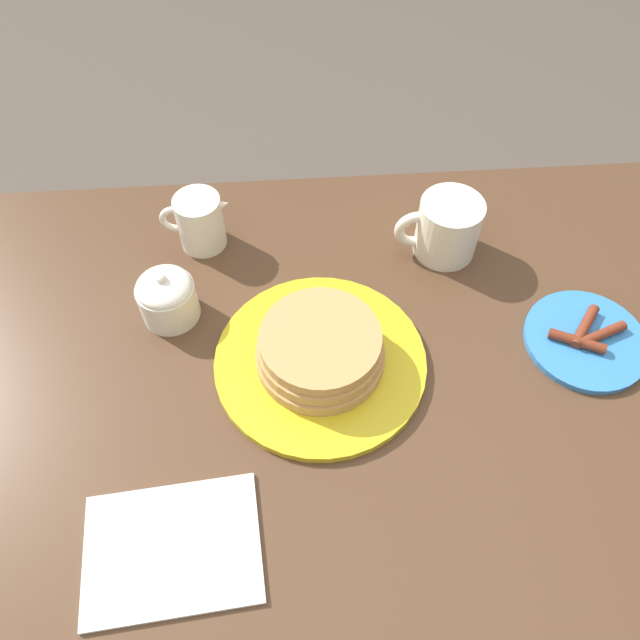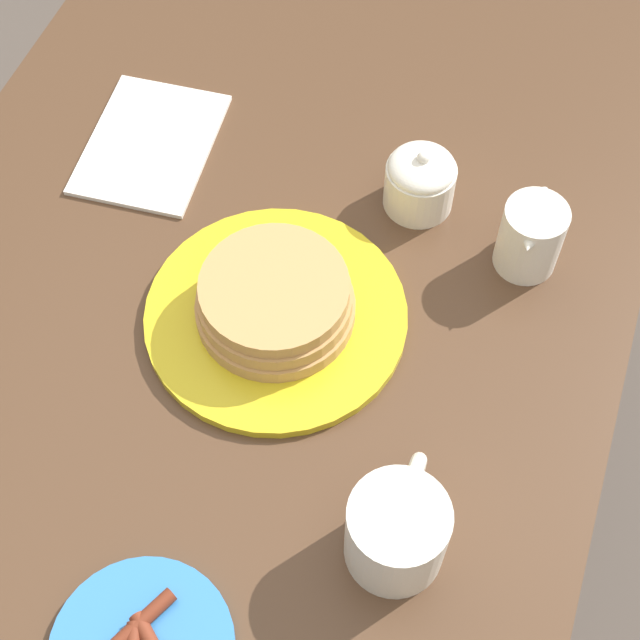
{
  "view_description": "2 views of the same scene",
  "coord_description": "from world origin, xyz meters",
  "px_view_note": "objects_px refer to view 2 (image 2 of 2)",
  "views": [
    {
      "loc": [
        0.01,
        0.4,
        1.44
      ],
      "look_at": [
        -0.03,
        -0.09,
        0.76
      ],
      "focal_mm": 35.0,
      "sensor_mm": 36.0,
      "label": 1
    },
    {
      "loc": [
        -0.53,
        -0.26,
        1.62
      ],
      "look_at": [
        -0.03,
        -0.09,
        0.76
      ],
      "focal_mm": 55.0,
      "sensor_mm": 36.0,
      "label": 2
    }
  ],
  "objects_px": {
    "creamer_pitcher": "(531,236)",
    "pancake_plate": "(275,306)",
    "napkin": "(151,144)",
    "sugar_bowl": "(420,180)",
    "coffee_mug": "(398,529)"
  },
  "relations": [
    {
      "from": "pancake_plate",
      "to": "sugar_bowl",
      "type": "relative_size",
      "value": 3.35
    },
    {
      "from": "napkin",
      "to": "pancake_plate",
      "type": "bearing_deg",
      "value": -128.28
    },
    {
      "from": "pancake_plate",
      "to": "sugar_bowl",
      "type": "bearing_deg",
      "value": -25.9
    },
    {
      "from": "creamer_pitcher",
      "to": "napkin",
      "type": "relative_size",
      "value": 0.53
    },
    {
      "from": "creamer_pitcher",
      "to": "napkin",
      "type": "xyz_separation_m",
      "value": [
        0.02,
        0.46,
        -0.04
      ]
    },
    {
      "from": "creamer_pitcher",
      "to": "sugar_bowl",
      "type": "relative_size",
      "value": 1.29
    },
    {
      "from": "pancake_plate",
      "to": "sugar_bowl",
      "type": "xyz_separation_m",
      "value": [
        0.2,
        -0.1,
        0.01
      ]
    },
    {
      "from": "coffee_mug",
      "to": "sugar_bowl",
      "type": "xyz_separation_m",
      "value": [
        0.4,
        0.09,
        -0.01
      ]
    },
    {
      "from": "napkin",
      "to": "sugar_bowl",
      "type": "bearing_deg",
      "value": -86.08
    },
    {
      "from": "creamer_pitcher",
      "to": "pancake_plate",
      "type": "bearing_deg",
      "value": 124.76
    },
    {
      "from": "coffee_mug",
      "to": "napkin",
      "type": "relative_size",
      "value": 0.62
    },
    {
      "from": "pancake_plate",
      "to": "coffee_mug",
      "type": "height_order",
      "value": "coffee_mug"
    },
    {
      "from": "coffee_mug",
      "to": "pancake_plate",
      "type": "bearing_deg",
      "value": 44.12
    },
    {
      "from": "creamer_pitcher",
      "to": "sugar_bowl",
      "type": "distance_m",
      "value": 0.14
    },
    {
      "from": "pancake_plate",
      "to": "creamer_pitcher",
      "type": "xyz_separation_m",
      "value": [
        0.16,
        -0.23,
        0.02
      ]
    }
  ]
}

